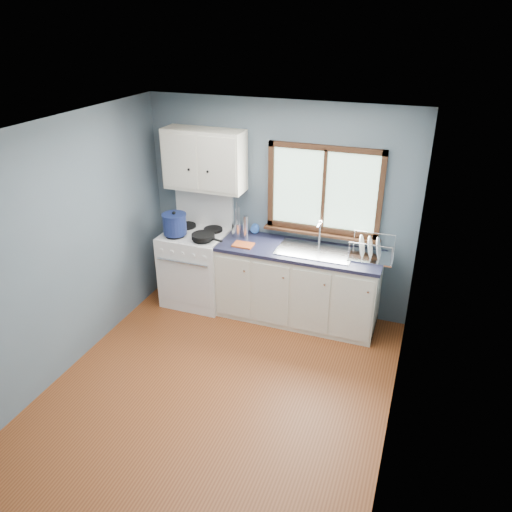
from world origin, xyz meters
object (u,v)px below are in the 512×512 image
(base_cabinets, at_px, (298,288))
(dish_rack, at_px, (371,252))
(gas_range, at_px, (197,265))
(utensil_crock, at_px, (237,229))
(stockpot, at_px, (175,224))
(thermos, at_px, (245,227))
(sink, at_px, (315,256))
(skillet, at_px, (203,236))

(base_cabinets, xyz_separation_m, dish_rack, (0.79, 0.06, 0.57))
(gas_range, relative_size, utensil_crock, 3.28)
(stockpot, height_order, dish_rack, stockpot)
(thermos, bearing_deg, base_cabinets, -6.62)
(gas_range, relative_size, thermos, 4.89)
(stockpot, height_order, thermos, stockpot)
(thermos, bearing_deg, sink, -5.28)
(gas_range, height_order, sink, gas_range)
(base_cabinets, distance_m, utensil_crock, 1.00)
(utensil_crock, bearing_deg, skillet, -135.95)
(stockpot, height_order, utensil_crock, utensil_crock)
(gas_range, relative_size, base_cabinets, 0.74)
(skillet, bearing_deg, gas_range, 152.58)
(gas_range, relative_size, skillet, 3.16)
(sink, height_order, utensil_crock, utensil_crock)
(sink, bearing_deg, base_cabinets, 179.87)
(base_cabinets, distance_m, dish_rack, 0.97)
(stockpot, xyz_separation_m, utensil_crock, (0.68, 0.28, -0.08))
(base_cabinets, relative_size, utensil_crock, 4.46)
(utensil_crock, bearing_deg, base_cabinets, -7.61)
(base_cabinets, xyz_separation_m, skillet, (-1.10, -0.19, 0.58))
(thermos, distance_m, dish_rack, 1.47)
(gas_range, height_order, base_cabinets, gas_range)
(gas_range, xyz_separation_m, utensil_crock, (0.51, 0.13, 0.51))
(stockpot, distance_m, thermos, 0.84)
(stockpot, relative_size, dish_rack, 0.61)
(gas_range, bearing_deg, dish_rack, 2.08)
(thermos, bearing_deg, skillet, -147.53)
(base_cabinets, bearing_deg, stockpot, -173.29)
(gas_range, bearing_deg, thermos, 8.96)
(gas_range, distance_m, thermos, 0.85)
(gas_range, distance_m, skillet, 0.56)
(utensil_crock, xyz_separation_m, thermos, (0.12, -0.03, 0.05))
(gas_range, xyz_separation_m, skillet, (0.20, -0.17, 0.49))
(skillet, relative_size, dish_rack, 0.91)
(gas_range, bearing_deg, utensil_crock, 13.93)
(dish_rack, bearing_deg, stockpot, -174.85)
(utensil_crock, bearing_deg, stockpot, -157.60)
(base_cabinets, distance_m, skillet, 1.26)
(dish_rack, bearing_deg, utensil_crock, 177.53)
(sink, distance_m, dish_rack, 0.62)
(utensil_crock, relative_size, dish_rack, 0.88)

